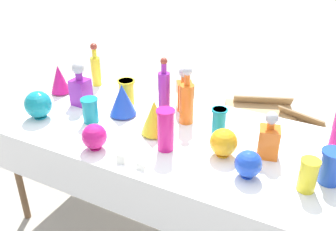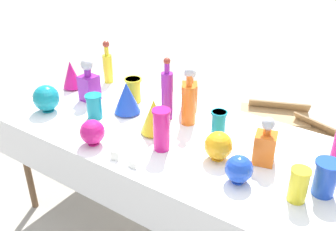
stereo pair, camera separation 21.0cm
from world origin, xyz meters
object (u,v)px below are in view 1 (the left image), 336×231
at_px(tall_bottle_1, 164,94).
at_px(slender_vase_5, 219,121).
at_px(tall_bottle_3, 187,101).
at_px(fluted_vase_2, 59,79).
at_px(square_decanter_2, 80,87).
at_px(round_bowl_3, 94,136).
at_px(round_bowl_0, 248,164).
at_px(tall_bottle_2, 96,68).
at_px(slender_vase_1, 90,109).
at_px(cardboard_box_behind_left, 257,129).
at_px(fluted_vase_1, 122,100).
at_px(round_bowl_2, 38,104).
at_px(slender_vase_4, 308,174).
at_px(slender_vase_3, 166,129).
at_px(round_bowl_1, 224,142).
at_px(fluted_vase_0, 154,117).
at_px(slender_vase_0, 127,91).
at_px(slender_vase_2, 332,166).
at_px(square_decanter_1, 184,91).
at_px(square_decanter_0, 269,139).
at_px(cardboard_box_behind_right, 295,147).

bearing_deg(tall_bottle_1, slender_vase_5, -4.25).
relative_size(tall_bottle_3, fluted_vase_2, 1.74).
height_order(tall_bottle_1, slender_vase_5, tall_bottle_1).
bearing_deg(square_decanter_2, round_bowl_3, -44.02).
bearing_deg(round_bowl_0, tall_bottle_2, 157.09).
relative_size(slender_vase_1, cardboard_box_behind_left, 0.24).
xyz_separation_m(fluted_vase_1, round_bowl_2, (-0.43, -0.26, -0.02)).
distance_m(slender_vase_4, slender_vase_5, 0.59).
bearing_deg(cardboard_box_behind_left, fluted_vase_2, -135.67).
bearing_deg(slender_vase_3, round_bowl_0, -3.71).
bearing_deg(slender_vase_1, round_bowl_0, -4.97).
bearing_deg(slender_vase_4, round_bowl_1, 168.52).
height_order(fluted_vase_0, fluted_vase_2, fluted_vase_0).
height_order(slender_vase_4, round_bowl_3, slender_vase_4).
height_order(slender_vase_0, slender_vase_3, slender_vase_3).
bearing_deg(slender_vase_2, square_decanter_1, 158.19).
height_order(slender_vase_2, fluted_vase_0, fluted_vase_0).
relative_size(tall_bottle_2, round_bowl_1, 2.07).
height_order(fluted_vase_0, round_bowl_2, fluted_vase_0).
relative_size(fluted_vase_0, cardboard_box_behind_left, 0.33).
relative_size(round_bowl_1, cardboard_box_behind_left, 0.24).
height_order(tall_bottle_3, round_bowl_3, tall_bottle_3).
bearing_deg(slender_vase_3, slender_vase_1, 173.97).
bearing_deg(tall_bottle_2, slender_vase_5, -13.31).
height_order(square_decanter_2, slender_vase_3, square_decanter_2).
bearing_deg(square_decanter_2, slender_vase_2, -4.34).
height_order(square_decanter_2, fluted_vase_1, square_decanter_2).
bearing_deg(round_bowl_2, slender_vase_2, 5.22).
xyz_separation_m(slender_vase_0, fluted_vase_0, (0.35, -0.25, 0.02)).
bearing_deg(square_decanter_0, tall_bottle_1, 170.48).
bearing_deg(slender_vase_0, round_bowl_1, -19.94).
height_order(slender_vase_2, slender_vase_5, slender_vase_2).
xyz_separation_m(square_decanter_0, slender_vase_2, (0.31, -0.08, -0.01)).
height_order(slender_vase_1, fluted_vase_1, fluted_vase_1).
distance_m(fluted_vase_2, round_bowl_1, 1.28).
height_order(tall_bottle_2, slender_vase_1, tall_bottle_2).
height_order(tall_bottle_2, tall_bottle_3, tall_bottle_3).
distance_m(tall_bottle_2, tall_bottle_3, 0.83).
bearing_deg(slender_vase_5, round_bowl_0, -49.20).
bearing_deg(cardboard_box_behind_right, slender_vase_5, -107.99).
bearing_deg(tall_bottle_3, slender_vase_4, -23.13).
bearing_deg(slender_vase_2, slender_vase_1, -177.95).
xyz_separation_m(square_decanter_0, slender_vase_4, (0.23, -0.19, -0.02)).
relative_size(round_bowl_0, round_bowl_2, 0.81).
height_order(square_decanter_0, fluted_vase_1, square_decanter_0).
distance_m(square_decanter_0, fluted_vase_0, 0.62).
relative_size(tall_bottle_1, square_decanter_0, 1.53).
bearing_deg(cardboard_box_behind_right, tall_bottle_2, -150.92).
height_order(tall_bottle_2, round_bowl_1, tall_bottle_2).
bearing_deg(cardboard_box_behind_left, round_bowl_1, -84.58).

